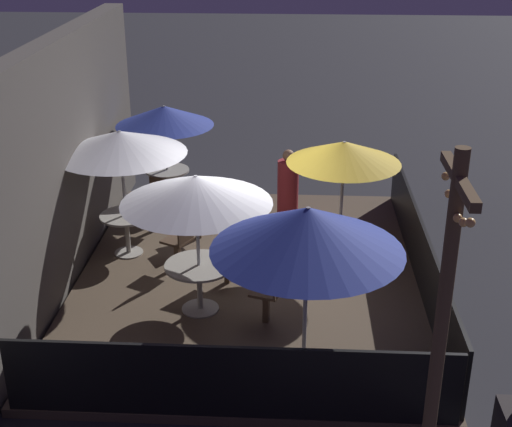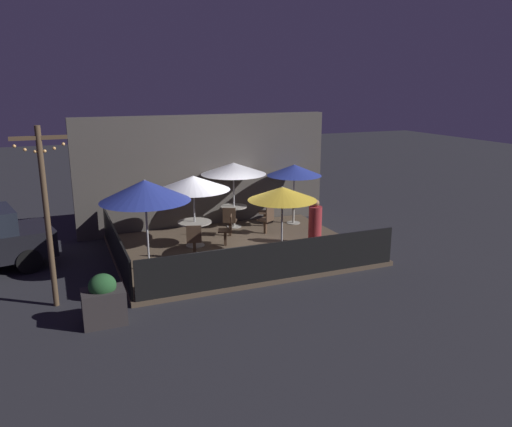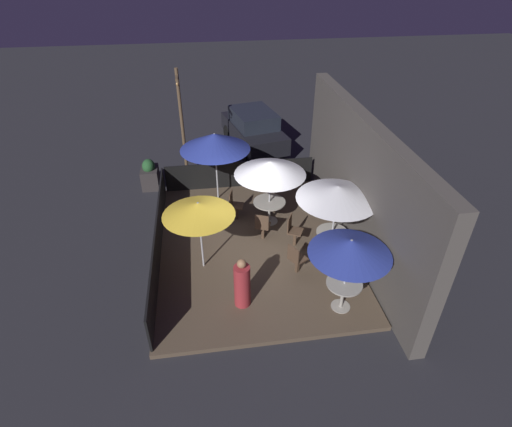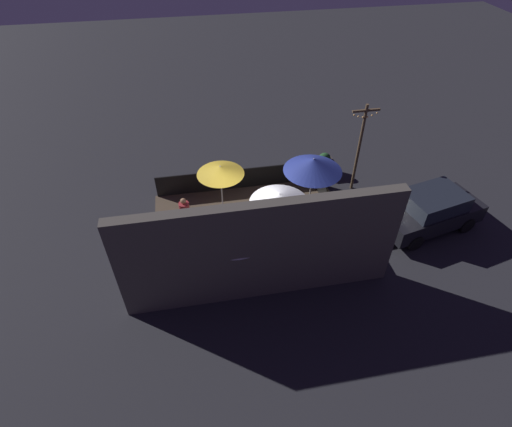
% 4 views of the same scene
% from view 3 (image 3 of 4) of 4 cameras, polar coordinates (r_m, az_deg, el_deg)
% --- Properties ---
extents(ground_plane, '(60.00, 60.00, 0.00)m').
position_cam_3_polar(ground_plane, '(11.68, -0.40, -4.85)').
color(ground_plane, '#26262B').
extents(patio_deck, '(6.91, 5.39, 0.12)m').
position_cam_3_polar(patio_deck, '(11.64, -0.40, -4.62)').
color(patio_deck, brown).
rests_on(patio_deck, ground_plane).
extents(building_wall, '(8.51, 0.36, 3.76)m').
position_cam_3_polar(building_wall, '(11.32, 14.44, 4.08)').
color(building_wall, '#4C4742').
rests_on(building_wall, ground_plane).
extents(fence_front, '(6.71, 0.05, 0.95)m').
position_cam_3_polar(fence_front, '(11.34, -13.84, -3.57)').
color(fence_front, black).
rests_on(fence_front, patio_deck).
extents(fence_side_left, '(0.05, 5.19, 0.95)m').
position_cam_3_polar(fence_side_left, '(14.18, -2.32, 5.64)').
color(fence_side_left, black).
rests_on(fence_side_left, patio_deck).
extents(patio_umbrella_0, '(2.10, 2.10, 2.08)m').
position_cam_3_polar(patio_umbrella_0, '(11.56, 2.04, 6.53)').
color(patio_umbrella_0, '#B2B2B7').
rests_on(patio_umbrella_0, patio_deck).
extents(patio_umbrella_1, '(1.83, 1.83, 2.02)m').
position_cam_3_polar(patio_umbrella_1, '(8.81, 13.36, -4.67)').
color(patio_umbrella_1, '#B2B2B7').
rests_on(patio_umbrella_1, patio_deck).
extents(patio_umbrella_2, '(2.12, 2.12, 2.15)m').
position_cam_3_polar(patio_umbrella_2, '(10.40, 11.58, 2.96)').
color(patio_umbrella_2, '#B2B2B7').
rests_on(patio_umbrella_2, patio_deck).
extents(patio_umbrella_3, '(1.82, 1.82, 2.02)m').
position_cam_3_polar(patio_umbrella_3, '(9.87, -8.24, 0.66)').
color(patio_umbrella_3, '#B2B2B7').
rests_on(patio_umbrella_3, patio_deck).
extents(patio_umbrella_4, '(2.24, 2.24, 2.34)m').
position_cam_3_polar(patio_umbrella_4, '(12.80, -5.91, 10.19)').
color(patio_umbrella_4, '#B2B2B7').
rests_on(patio_umbrella_4, patio_deck).
extents(dining_table_0, '(0.98, 0.98, 0.73)m').
position_cam_3_polar(dining_table_0, '(12.21, 1.91, 1.15)').
color(dining_table_0, '#9E998E').
rests_on(dining_table_0, patio_deck).
extents(dining_table_1, '(0.84, 0.84, 0.77)m').
position_cam_3_polar(dining_table_1, '(9.61, 12.40, -10.37)').
color(dining_table_1, '#9E998E').
rests_on(dining_table_1, patio_deck).
extents(dining_table_2, '(0.87, 0.87, 0.71)m').
position_cam_3_polar(dining_table_2, '(11.17, 10.77, -3.20)').
color(dining_table_2, '#9E998E').
rests_on(dining_table_2, patio_deck).
extents(patio_chair_0, '(0.50, 0.50, 0.94)m').
position_cam_3_polar(patio_chair_0, '(10.35, 10.71, -6.99)').
color(patio_chair_0, '#4C3828').
rests_on(patio_chair_0, patio_deck).
extents(patio_chair_1, '(0.52, 0.52, 0.92)m').
position_cam_3_polar(patio_chair_1, '(11.49, 0.93, -1.72)').
color(patio_chair_1, '#4C3828').
rests_on(patio_chair_1, patio_deck).
extents(patio_chair_2, '(0.50, 0.50, 0.95)m').
position_cam_3_polar(patio_chair_2, '(12.39, -3.05, 1.29)').
color(patio_chair_2, '#4C3828').
rests_on(patio_chair_2, patio_deck).
extents(patio_chair_3, '(0.54, 0.54, 0.95)m').
position_cam_3_polar(patio_chair_3, '(11.33, 5.34, -2.33)').
color(patio_chair_3, '#4C3828').
rests_on(patio_chair_3, patio_deck).
extents(patio_chair_4, '(0.55, 0.55, 0.91)m').
position_cam_3_polar(patio_chair_4, '(10.41, 5.74, -6.36)').
color(patio_chair_4, '#4C3828').
rests_on(patio_chair_4, patio_deck).
extents(patron_0, '(0.50, 0.50, 1.36)m').
position_cam_3_polar(patron_0, '(9.48, -1.99, -10.11)').
color(patron_0, maroon).
rests_on(patron_0, patio_deck).
extents(planter_box, '(0.85, 0.59, 1.07)m').
position_cam_3_polar(planter_box, '(14.88, -14.91, 5.39)').
color(planter_box, '#332D2D').
rests_on(planter_box, ground_plane).
extents(light_post, '(1.10, 0.12, 3.92)m').
position_cam_3_polar(light_post, '(14.89, -10.61, 13.28)').
color(light_post, brown).
rests_on(light_post, ground_plane).
extents(parked_car_0, '(4.19, 2.50, 1.62)m').
position_cam_3_polar(parked_car_0, '(17.32, -0.35, 12.02)').
color(parked_car_0, black).
rests_on(parked_car_0, ground_plane).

